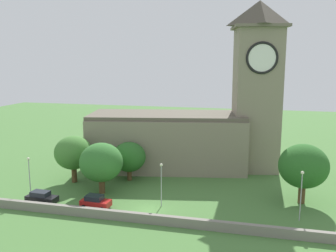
{
  "coord_description": "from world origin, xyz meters",
  "views": [
    {
      "loc": [
        14.46,
        -47.08,
        20.91
      ],
      "look_at": [
        0.7,
        8.76,
        10.64
      ],
      "focal_mm": 39.58,
      "sensor_mm": 36.0,
      "label": 1
    }
  ],
  "objects_px": {
    "car_red": "(95,202)",
    "tree_by_tower": "(129,157)",
    "streetlamp_west_end": "(29,170)",
    "tree_churchyard": "(303,166)",
    "streetlamp_central": "(301,188)",
    "church": "(198,122)",
    "car_black": "(42,197)",
    "tree_riverside_west": "(101,162)",
    "streetlamp_west_mid": "(161,178)",
    "tree_riverside_east": "(73,153)"
  },
  "relations": [
    {
      "from": "streetlamp_central",
      "to": "car_red",
      "type": "bearing_deg",
      "value": -174.91
    },
    {
      "from": "car_black",
      "to": "streetlamp_west_end",
      "type": "height_order",
      "value": "streetlamp_west_end"
    },
    {
      "from": "streetlamp_central",
      "to": "tree_riverside_west",
      "type": "xyz_separation_m",
      "value": [
        -29.57,
        3.45,
        0.46
      ]
    },
    {
      "from": "car_black",
      "to": "tree_by_tower",
      "type": "xyz_separation_m",
      "value": [
        8.9,
        13.43,
        3.25
      ]
    },
    {
      "from": "streetlamp_west_mid",
      "to": "car_red",
      "type": "bearing_deg",
      "value": -162.51
    },
    {
      "from": "tree_riverside_west",
      "to": "tree_by_tower",
      "type": "relative_size",
      "value": 1.19
    },
    {
      "from": "church",
      "to": "car_red",
      "type": "xyz_separation_m",
      "value": [
        -10.88,
        -23.53,
        -8.2
      ]
    },
    {
      "from": "streetlamp_west_mid",
      "to": "tree_churchyard",
      "type": "relative_size",
      "value": 0.72
    },
    {
      "from": "tree_riverside_west",
      "to": "tree_riverside_east",
      "type": "distance_m",
      "value": 7.87
    },
    {
      "from": "streetlamp_central",
      "to": "tree_riverside_east",
      "type": "xyz_separation_m",
      "value": [
        -36.43,
        7.3,
        0.65
      ]
    },
    {
      "from": "streetlamp_west_end",
      "to": "tree_churchyard",
      "type": "distance_m",
      "value": 41.22
    },
    {
      "from": "car_black",
      "to": "tree_riverside_west",
      "type": "xyz_separation_m",
      "value": [
        6.82,
        6.3,
        4.08
      ]
    },
    {
      "from": "car_black",
      "to": "streetlamp_central",
      "type": "distance_m",
      "value": 36.68
    },
    {
      "from": "streetlamp_west_mid",
      "to": "tree_by_tower",
      "type": "relative_size",
      "value": 0.94
    },
    {
      "from": "streetlamp_west_end",
      "to": "streetlamp_west_mid",
      "type": "relative_size",
      "value": 0.98
    },
    {
      "from": "car_red",
      "to": "tree_by_tower",
      "type": "distance_m",
      "value": 13.47
    },
    {
      "from": "car_black",
      "to": "tree_riverside_east",
      "type": "bearing_deg",
      "value": 90.21
    },
    {
      "from": "tree_riverside_west",
      "to": "tree_churchyard",
      "type": "bearing_deg",
      "value": 5.91
    },
    {
      "from": "church",
      "to": "tree_churchyard",
      "type": "bearing_deg",
      "value": -38.8
    },
    {
      "from": "streetlamp_west_mid",
      "to": "tree_churchyard",
      "type": "distance_m",
      "value": 20.83
    },
    {
      "from": "streetlamp_west_end",
      "to": "tree_churchyard",
      "type": "bearing_deg",
      "value": 10.25
    },
    {
      "from": "streetlamp_central",
      "to": "tree_riverside_east",
      "type": "bearing_deg",
      "value": 168.67
    },
    {
      "from": "streetlamp_west_mid",
      "to": "tree_churchyard",
      "type": "height_order",
      "value": "tree_churchyard"
    },
    {
      "from": "streetlamp_west_mid",
      "to": "church",
      "type": "bearing_deg",
      "value": 84.84
    },
    {
      "from": "tree_churchyard",
      "to": "tree_riverside_west",
      "type": "height_order",
      "value": "tree_churchyard"
    },
    {
      "from": "church",
      "to": "tree_churchyard",
      "type": "distance_m",
      "value": 23.31
    },
    {
      "from": "car_red",
      "to": "streetlamp_west_mid",
      "type": "distance_m",
      "value": 10.04
    },
    {
      "from": "car_red",
      "to": "streetlamp_central",
      "type": "distance_m",
      "value": 28.3
    },
    {
      "from": "car_black",
      "to": "streetlamp_west_mid",
      "type": "distance_m",
      "value": 18.06
    },
    {
      "from": "tree_churchyard",
      "to": "tree_by_tower",
      "type": "distance_m",
      "value": 28.68
    },
    {
      "from": "tree_riverside_east",
      "to": "tree_by_tower",
      "type": "relative_size",
      "value": 1.19
    },
    {
      "from": "streetlamp_west_mid",
      "to": "tree_churchyard",
      "type": "bearing_deg",
      "value": 17.5
    },
    {
      "from": "streetlamp_west_end",
      "to": "streetlamp_west_mid",
      "type": "xyz_separation_m",
      "value": [
        20.71,
        1.08,
        0.09
      ]
    },
    {
      "from": "streetlamp_west_end",
      "to": "tree_by_tower",
      "type": "bearing_deg",
      "value": 42.9
    },
    {
      "from": "car_black",
      "to": "church",
      "type": "bearing_deg",
      "value": 51.05
    },
    {
      "from": "tree_churchyard",
      "to": "tree_riverside_east",
      "type": "xyz_separation_m",
      "value": [
        -37.31,
        0.7,
        -0.42
      ]
    },
    {
      "from": "car_black",
      "to": "tree_riverside_east",
      "type": "distance_m",
      "value": 11.01
    },
    {
      "from": "church",
      "to": "tree_riverside_west",
      "type": "height_order",
      "value": "church"
    },
    {
      "from": "church",
      "to": "streetlamp_central",
      "type": "bearing_deg",
      "value": -50.93
    },
    {
      "from": "car_red",
      "to": "tree_churchyard",
      "type": "bearing_deg",
      "value": 17.5
    },
    {
      "from": "car_red",
      "to": "streetlamp_central",
      "type": "xyz_separation_m",
      "value": [
        27.96,
        2.49,
        3.62
      ]
    },
    {
      "from": "church",
      "to": "streetlamp_west_end",
      "type": "distance_m",
      "value": 31.75
    },
    {
      "from": "tree_riverside_west",
      "to": "tree_by_tower",
      "type": "bearing_deg",
      "value": 73.77
    },
    {
      "from": "car_red",
      "to": "tree_riverside_east",
      "type": "xyz_separation_m",
      "value": [
        -8.47,
        9.79,
        4.27
      ]
    },
    {
      "from": "church",
      "to": "car_black",
      "type": "bearing_deg",
      "value": -128.95
    },
    {
      "from": "streetlamp_west_end",
      "to": "tree_riverside_west",
      "type": "bearing_deg",
      "value": 22.49
    },
    {
      "from": "church",
      "to": "streetlamp_west_end",
      "type": "height_order",
      "value": "church"
    },
    {
      "from": "tree_churchyard",
      "to": "tree_riverside_west",
      "type": "distance_m",
      "value": 30.61
    },
    {
      "from": "streetlamp_west_end",
      "to": "streetlamp_central",
      "type": "bearing_deg",
      "value": 1.06
    },
    {
      "from": "tree_riverside_east",
      "to": "tree_by_tower",
      "type": "distance_m",
      "value": 9.57
    }
  ]
}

